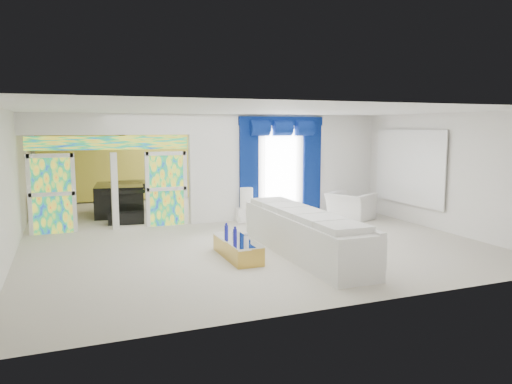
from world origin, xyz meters
name	(u,v)px	position (x,y,z in m)	size (l,w,h in m)	color
floor	(229,228)	(0.00, 0.00, 0.00)	(12.00, 12.00, 0.00)	#B7AF9E
dividing_wall	(287,166)	(2.15, 1.00, 1.50)	(5.70, 0.18, 3.00)	white
dividing_header	(109,124)	(-2.85, 1.00, 2.73)	(4.30, 0.18, 0.55)	white
stained_panel_left	(52,194)	(-4.28, 1.00, 1.00)	(0.95, 0.04, 2.00)	#994C3F
stained_panel_right	(167,189)	(-1.42, 1.00, 1.00)	(0.95, 0.04, 2.00)	#994C3F
stained_transom	(110,143)	(-2.85, 1.00, 2.25)	(4.00, 0.05, 0.35)	#994C3F
window_pane	(281,169)	(1.90, 0.90, 1.45)	(1.00, 0.02, 2.30)	white
blue_drape_left	(249,172)	(0.90, 0.87, 1.40)	(0.55, 0.10, 2.80)	#030F47
blue_drape_right	(312,169)	(2.90, 0.87, 1.40)	(0.55, 0.10, 2.80)	#030F47
blue_pelmet	(281,121)	(1.90, 0.87, 2.82)	(2.60, 0.12, 0.25)	#030F47
wall_mirror	(409,167)	(4.94, -1.00, 1.55)	(0.04, 2.70, 1.90)	white
gold_curtains	(179,158)	(0.00, 5.90, 1.50)	(9.70, 0.12, 2.90)	gold
white_sofa	(304,235)	(0.60, -3.13, 0.42)	(0.93, 4.36, 0.83)	silver
coffee_table	(237,249)	(-0.75, -2.83, 0.18)	(0.55, 1.64, 0.36)	gold
console_table	(256,214)	(1.05, 0.67, 0.19)	(1.15, 0.36, 0.38)	white
table_lamp	(247,198)	(0.75, 0.67, 0.67)	(0.36, 0.36, 0.58)	white
armchair	(350,206)	(3.69, -0.05, 0.39)	(1.19, 1.04, 0.77)	silver
grand_piano	(120,199)	(-2.44, 3.21, 0.46)	(1.39, 1.83, 0.92)	black
piano_bench	(126,218)	(-2.44, 1.61, 0.16)	(0.96, 0.37, 0.32)	black
tv_console	(49,205)	(-4.43, 3.01, 0.43)	(0.59, 0.54, 0.86)	tan
chandelier	(121,127)	(-2.30, 3.40, 2.65)	(0.60, 0.60, 0.60)	gold
decanters	(236,235)	(-0.74, -2.73, 0.45)	(0.21, 1.03, 0.24)	#161998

